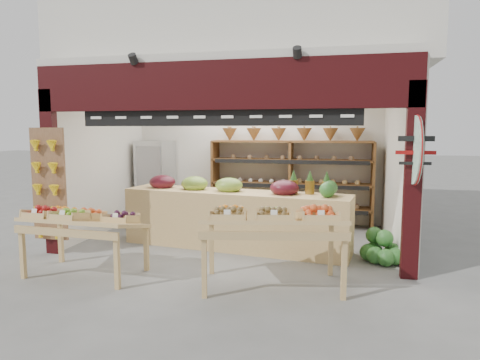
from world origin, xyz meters
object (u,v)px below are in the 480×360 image
mid_counter (234,217)px  watermelon_pile (383,250)px  cardboard_stack (156,217)px  display_table_right (273,219)px  display_table_left (79,219)px  back_shelving (291,165)px  refrigerator (156,180)px

mid_counter → watermelon_pile: (2.42, -0.27, -0.35)m
cardboard_stack → display_table_right: 3.92m
mid_counter → display_table_right: (0.91, -1.66, 0.35)m
mid_counter → display_table_left: 2.52m
display_table_left → back_shelving: bearing=56.2°
watermelon_pile → refrigerator: bearing=155.1°
mid_counter → watermelon_pile: 2.46m
display_table_left → watermelon_pile: bearing=19.6°
cardboard_stack → watermelon_pile: cardboard_stack is taller
back_shelving → display_table_left: (-2.54, -3.79, -0.51)m
back_shelving → mid_counter: 2.28m
cardboard_stack → display_table_left: 2.84m
back_shelving → display_table_left: bearing=-123.8°
display_table_left → watermelon_pile: (4.20, 1.49, -0.59)m
display_table_left → display_table_right: size_ratio=0.83×
cardboard_stack → display_table_right: display_table_right is taller
refrigerator → cardboard_stack: refrigerator is taller
cardboard_stack → mid_counter: 2.16m
back_shelving → mid_counter: size_ratio=0.85×
cardboard_stack → watermelon_pile: bearing=-16.7°
back_shelving → display_table_right: 3.70m
refrigerator → mid_counter: bearing=-36.4°
back_shelving → cardboard_stack: (-2.64, -1.00, -1.03)m
refrigerator → display_table_right: bearing=-44.6°
display_table_right → watermelon_pile: display_table_right is taller
mid_counter → display_table_right: mid_counter is taller
mid_counter → watermelon_pile: mid_counter is taller
refrigerator → cardboard_stack: (0.39, -0.89, -0.63)m
display_table_right → watermelon_pile: size_ratio=2.82×
back_shelving → cardboard_stack: bearing=-159.2°
watermelon_pile → cardboard_stack: bearing=163.3°
mid_counter → refrigerator: bearing=140.0°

